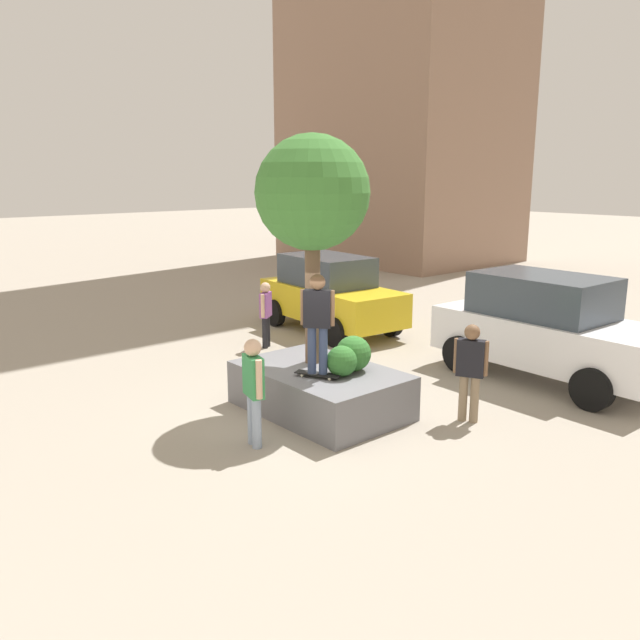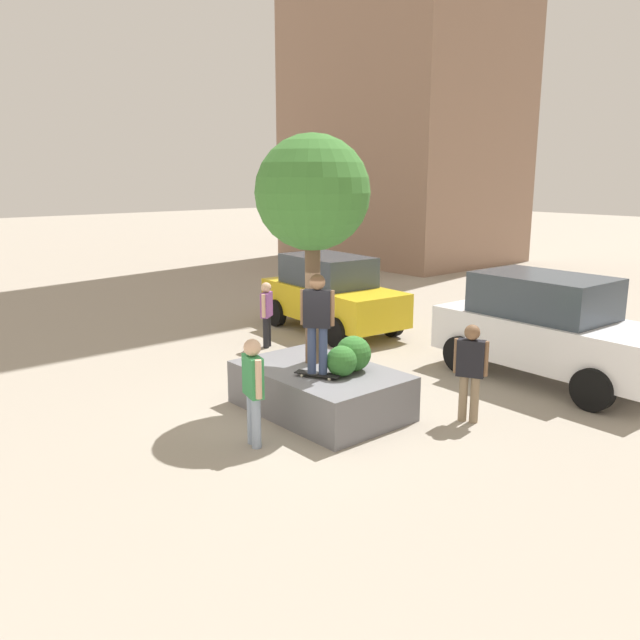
# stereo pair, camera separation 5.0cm
# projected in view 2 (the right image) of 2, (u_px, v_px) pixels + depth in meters

# --- Properties ---
(ground_plane) EXTENTS (120.00, 120.00, 0.00)m
(ground_plane) POSITION_uv_depth(u_px,v_px,m) (321.00, 413.00, 11.67)
(ground_plane) COLOR #9E9384
(planter_ledge) EXTENTS (3.03, 2.00, 0.80)m
(planter_ledge) POSITION_uv_depth(u_px,v_px,m) (320.00, 390.00, 11.67)
(planter_ledge) COLOR slate
(planter_ledge) RESTS_ON ground
(plaza_tree) EXTENTS (2.04, 2.04, 4.12)m
(plaza_tree) POSITION_uv_depth(u_px,v_px,m) (312.00, 195.00, 11.31)
(plaza_tree) COLOR brown
(plaza_tree) RESTS_ON planter_ledge
(boxwood_shrub) EXTENTS (0.63, 0.63, 0.63)m
(boxwood_shrub) POSITION_uv_depth(u_px,v_px,m) (353.00, 354.00, 11.40)
(boxwood_shrub) COLOR #2D6628
(boxwood_shrub) RESTS_ON planter_ledge
(hedge_clump) EXTENTS (0.54, 0.54, 0.54)m
(hedge_clump) POSITION_uv_depth(u_px,v_px,m) (342.00, 361.00, 11.10)
(hedge_clump) COLOR #2D6628
(hedge_clump) RESTS_ON planter_ledge
(skateboard) EXTENTS (0.81, 0.54, 0.07)m
(skateboard) POSITION_uv_depth(u_px,v_px,m) (317.00, 374.00, 11.08)
(skateboard) COLOR black
(skateboard) RESTS_ON planter_ledge
(skateboarder) EXTENTS (0.48, 0.44, 1.72)m
(skateboarder) POSITION_uv_depth(u_px,v_px,m) (317.00, 317.00, 10.86)
(skateboarder) COLOR navy
(skateboarder) RESTS_ON skateboard
(taxi_cab) EXTENTS (4.57, 2.40, 2.06)m
(taxi_cab) POSITION_uv_depth(u_px,v_px,m) (331.00, 293.00, 17.59)
(taxi_cab) COLOR gold
(taxi_cab) RESTS_ON ground
(police_car) EXTENTS (4.78, 2.34, 2.20)m
(police_car) POSITION_uv_depth(u_px,v_px,m) (548.00, 328.00, 13.34)
(police_car) COLOR white
(police_car) RESTS_ON ground
(passerby_with_bag) EXTENTS (0.41, 0.47, 1.63)m
(passerby_with_bag) POSITION_uv_depth(u_px,v_px,m) (267.00, 310.00, 15.89)
(passerby_with_bag) COLOR black
(passerby_with_bag) RESTS_ON ground
(pedestrian_crossing) EXTENTS (0.58, 0.31, 1.75)m
(pedestrian_crossing) POSITION_uv_depth(u_px,v_px,m) (253.00, 385.00, 10.05)
(pedestrian_crossing) COLOR #8C9EB7
(pedestrian_crossing) RESTS_ON ground
(bystander_watching) EXTENTS (0.54, 0.38, 1.74)m
(bystander_watching) POSITION_uv_depth(u_px,v_px,m) (470.00, 366.00, 11.05)
(bystander_watching) COLOR #847056
(bystander_watching) RESTS_ON ground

